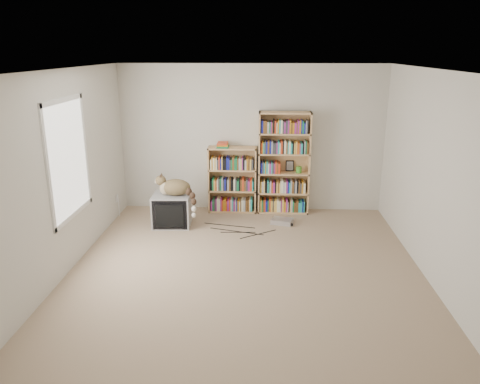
{
  "coord_description": "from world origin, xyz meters",
  "views": [
    {
      "loc": [
        0.21,
        -5.41,
        2.73
      ],
      "look_at": [
        -0.12,
        1.0,
        0.76
      ],
      "focal_mm": 35.0,
      "sensor_mm": 36.0,
      "label": 1
    }
  ],
  "objects_px": {
    "bookcase_short": "(232,182)",
    "bookcase_tall": "(284,165)",
    "cat": "(178,190)",
    "crt_tv": "(172,210)",
    "dvd_player": "(282,221)"
  },
  "relations": [
    {
      "from": "bookcase_tall",
      "to": "bookcase_short",
      "type": "bearing_deg",
      "value": 179.94
    },
    {
      "from": "bookcase_short",
      "to": "dvd_player",
      "type": "relative_size",
      "value": 3.39
    },
    {
      "from": "crt_tv",
      "to": "cat",
      "type": "xyz_separation_m",
      "value": [
        0.12,
        -0.07,
        0.35
      ]
    },
    {
      "from": "bookcase_short",
      "to": "cat",
      "type": "bearing_deg",
      "value": -134.04
    },
    {
      "from": "cat",
      "to": "bookcase_tall",
      "type": "bearing_deg",
      "value": 25.78
    },
    {
      "from": "crt_tv",
      "to": "cat",
      "type": "distance_m",
      "value": 0.38
    },
    {
      "from": "crt_tv",
      "to": "cat",
      "type": "relative_size",
      "value": 0.89
    },
    {
      "from": "cat",
      "to": "bookcase_short",
      "type": "height_order",
      "value": "bookcase_short"
    },
    {
      "from": "dvd_player",
      "to": "crt_tv",
      "type": "bearing_deg",
      "value": -158.58
    },
    {
      "from": "crt_tv",
      "to": "bookcase_tall",
      "type": "height_order",
      "value": "bookcase_tall"
    },
    {
      "from": "cat",
      "to": "bookcase_short",
      "type": "relative_size",
      "value": 0.61
    },
    {
      "from": "bookcase_tall",
      "to": "bookcase_short",
      "type": "xyz_separation_m",
      "value": [
        -0.88,
        0.0,
        -0.31
      ]
    },
    {
      "from": "crt_tv",
      "to": "bookcase_tall",
      "type": "bearing_deg",
      "value": 19.83
    },
    {
      "from": "cat",
      "to": "bookcase_tall",
      "type": "distance_m",
      "value": 1.88
    },
    {
      "from": "bookcase_short",
      "to": "bookcase_tall",
      "type": "bearing_deg",
      "value": -0.06
    }
  ]
}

